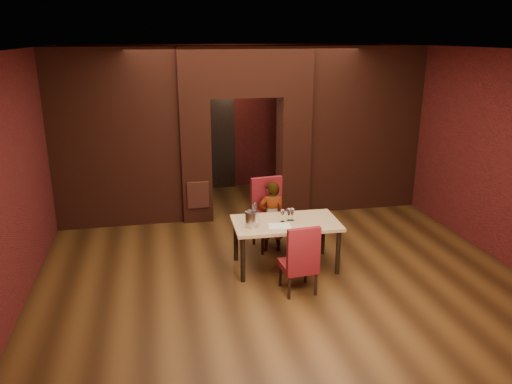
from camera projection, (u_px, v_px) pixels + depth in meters
floor at (269, 256)px, 8.00m from camera, size 8.00×8.00×0.00m
ceiling at (271, 49)px, 7.04m from camera, size 7.00×8.00×0.04m
wall_back at (229, 118)px, 11.25m from camera, size 7.00×0.04×3.20m
wall_front at (391, 281)px, 3.79m from camera, size 7.00×0.04×3.20m
wall_left at (21, 171)px, 6.83m from camera, size 0.04×8.00×3.20m
wall_right at (476, 148)px, 8.21m from camera, size 0.04×8.00×3.20m
pillar_left at (195, 160)px, 9.34m from camera, size 0.55×0.55×2.30m
pillar_right at (293, 155)px, 9.71m from camera, size 0.55×0.55×2.30m
lintel at (245, 72)px, 9.04m from camera, size 2.45×0.55×0.90m
wing_wall_left at (116, 139)px, 8.92m from camera, size 2.28×0.35×3.20m
wing_wall_right at (362, 129)px, 9.85m from camera, size 2.28×0.35×3.20m
vent_panel at (198, 195)px, 9.24m from camera, size 0.40×0.03×0.50m
rear_door at (212, 143)px, 11.28m from camera, size 0.90×0.08×2.10m
rear_door_frame at (212, 143)px, 11.25m from camera, size 1.02×0.04×2.22m
dining_table at (285, 244)px, 7.52m from camera, size 1.60×0.93×0.74m
chair_far at (271, 215)px, 8.14m from camera, size 0.59×0.59×1.16m
chair_near at (298, 257)px, 6.77m from camera, size 0.48×0.48×1.00m
person_seated at (272, 217)px, 8.04m from camera, size 0.45×0.32×1.17m
wine_glass_a at (283, 216)px, 7.38m from camera, size 0.07×0.07×0.18m
wine_glass_b at (289, 215)px, 7.43m from camera, size 0.07×0.07×0.18m
wine_glass_c at (292, 215)px, 7.43m from camera, size 0.08×0.08×0.19m
tasting_sheet at (280, 226)px, 7.24m from camera, size 0.34×0.27×0.00m
wine_bucket at (252, 219)px, 7.18m from camera, size 0.19×0.19×0.23m
water_bottle at (255, 211)px, 7.41m from camera, size 0.07×0.07×0.29m
potted_plant at (303, 232)px, 8.48m from camera, size 0.35×0.30×0.37m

